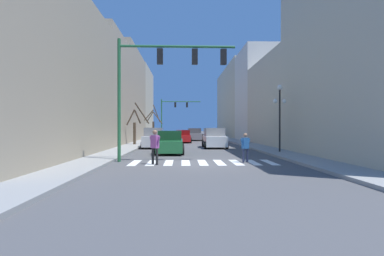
{
  "coord_description": "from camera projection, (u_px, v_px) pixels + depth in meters",
  "views": [
    {
      "loc": [
        -1.11,
        -15.47,
        1.9
      ],
      "look_at": [
        0.47,
        30.36,
        1.73
      ],
      "focal_mm": 28.0,
      "sensor_mm": 36.0,
      "label": 1
    }
  ],
  "objects": [
    {
      "name": "building_row_right",
      "position": [
        265.0,
        96.0,
        39.23
      ],
      "size": [
        6.0,
        57.22,
        12.65
      ],
      "color": "#BCB299",
      "rests_on": "ground_plane"
    },
    {
      "name": "pedestrian_crossing_street",
      "position": [
        245.0,
        145.0,
        15.96
      ],
      "size": [
        0.63,
        0.39,
        1.57
      ],
      "rotation": [
        0.0,
        0.0,
        0.49
      ],
      "color": "#282D47",
      "rests_on": "ground_plane"
    },
    {
      "name": "street_tree_left_far",
      "position": [
        136.0,
        126.0,
        30.29
      ],
      "size": [
        2.21,
        1.32,
        4.25
      ],
      "color": "#473828",
      "rests_on": "sidewalk_left"
    },
    {
      "name": "car_at_intersection",
      "position": [
        214.0,
        139.0,
        27.31
      ],
      "size": [
        2.1,
        4.47,
        1.81
      ],
      "rotation": [
        0.0,
        0.0,
        1.57
      ],
      "color": "white",
      "rests_on": "ground_plane"
    },
    {
      "name": "pedestrian_waiting_at_curb",
      "position": [
        155.0,
        144.0,
        15.09
      ],
      "size": [
        0.62,
        0.57,
        1.75
      ],
      "rotation": [
        0.0,
        0.0,
        2.41
      ],
      "color": "black",
      "rests_on": "ground_plane"
    },
    {
      "name": "ground_plane",
      "position": [
        203.0,
        164.0,
        15.51
      ],
      "size": [
        240.0,
        240.0,
        0.0
      ],
      "primitive_type": "plane",
      "color": "#4C4C4F"
    },
    {
      "name": "car_driving_toward_lane",
      "position": [
        170.0,
        143.0,
        21.51
      ],
      "size": [
        2.0,
        4.62,
        1.63
      ],
      "rotation": [
        0.0,
        0.0,
        -1.57
      ],
      "color": "#236B38",
      "rests_on": "ground_plane"
    },
    {
      "name": "car_parked_right_far",
      "position": [
        183.0,
        137.0,
        36.53
      ],
      "size": [
        2.02,
        4.81,
        1.53
      ],
      "rotation": [
        0.0,
        0.0,
        -1.57
      ],
      "color": "red",
      "rests_on": "ground_plane"
    },
    {
      "name": "traffic_signal_near",
      "position": [
        161.0,
        71.0,
        16.33
      ],
      "size": [
        6.43,
        0.28,
        6.7
      ],
      "color": "#236038",
      "rests_on": "ground_plane"
    },
    {
      "name": "car_driving_away_lane",
      "position": [
        194.0,
        135.0,
        41.84
      ],
      "size": [
        2.13,
        4.23,
        1.72
      ],
      "rotation": [
        0.0,
        0.0,
        1.57
      ],
      "color": "gray",
      "rests_on": "ground_plane"
    },
    {
      "name": "sidewalk_right",
      "position": [
        313.0,
        162.0,
        15.71
      ],
      "size": [
        2.07,
        90.0,
        0.15
      ],
      "color": "gray",
      "rests_on": "ground_plane"
    },
    {
      "name": "car_parked_right_near",
      "position": [
        154.0,
        138.0,
        27.44
      ],
      "size": [
        1.96,
        4.77,
        1.82
      ],
      "rotation": [
        0.0,
        0.0,
        1.57
      ],
      "color": "silver",
      "rests_on": "ground_plane"
    },
    {
      "name": "building_row_left",
      "position": [
        109.0,
        96.0,
        35.86
      ],
      "size": [
        6.0,
        51.12,
        12.2
      ],
      "color": "tan",
      "rests_on": "ground_plane"
    },
    {
      "name": "street_tree_right_far",
      "position": [
        153.0,
        124.0,
        46.08
      ],
      "size": [
        3.34,
        1.54,
        5.18
      ],
      "color": "#473828",
      "rests_on": "sidewalk_left"
    },
    {
      "name": "sidewalk_left",
      "position": [
        90.0,
        163.0,
        15.31
      ],
      "size": [
        2.07,
        90.0,
        0.15
      ],
      "color": "gray",
      "rests_on": "ground_plane"
    },
    {
      "name": "crosswalk_stripes",
      "position": [
        203.0,
        163.0,
        15.93
      ],
      "size": [
        7.65,
        2.6,
        0.01
      ],
      "color": "white",
      "rests_on": "ground_plane"
    },
    {
      "name": "street_lamp_right_corner",
      "position": [
        280.0,
        105.0,
        21.15
      ],
      "size": [
        0.95,
        0.36,
        4.73
      ],
      "color": "black",
      "rests_on": "sidewalk_right"
    },
    {
      "name": "car_parked_left_near",
      "position": [
        209.0,
        133.0,
        51.76
      ],
      "size": [
        2.11,
        4.28,
        1.7
      ],
      "rotation": [
        0.0,
        0.0,
        1.57
      ],
      "color": "white",
      "rests_on": "ground_plane"
    },
    {
      "name": "traffic_signal_far",
      "position": [
        173.0,
        110.0,
        50.49
      ],
      "size": [
        6.69,
        0.28,
        6.58
      ],
      "color": "#236038",
      "rests_on": "ground_plane"
    }
  ]
}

